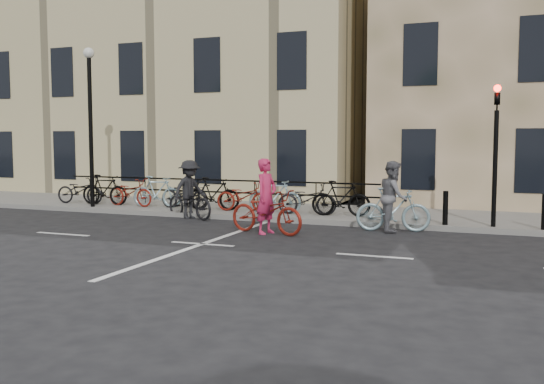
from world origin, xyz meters
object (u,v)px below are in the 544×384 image
(cyclist_grey, at_px, (393,203))
(lamp_post, at_px, (90,107))
(cyclist_pink, at_px, (266,208))
(cyclist_dark, at_px, (190,196))
(traffic_light, at_px, (496,138))

(cyclist_grey, bearing_deg, lamp_post, 73.55)
(cyclist_pink, xyz_separation_m, cyclist_grey, (2.96, 1.55, 0.08))
(lamp_post, xyz_separation_m, cyclist_pink, (7.29, -2.41, -2.82))
(cyclist_dark, bearing_deg, cyclist_grey, -70.66)
(traffic_light, xyz_separation_m, lamp_post, (-12.70, 0.06, 1.04))
(traffic_light, height_order, lamp_post, lamp_post)
(lamp_post, relative_size, cyclist_dark, 2.50)
(traffic_light, distance_m, cyclist_grey, 3.09)
(cyclist_pink, distance_m, cyclist_dark, 3.81)
(lamp_post, bearing_deg, cyclist_grey, -4.83)
(cyclist_pink, relative_size, cyclist_dark, 1.08)
(traffic_light, height_order, cyclist_pink, traffic_light)
(cyclist_dark, bearing_deg, traffic_light, -64.41)
(cyclist_grey, xyz_separation_m, cyclist_dark, (-6.25, 0.37, -0.05))
(traffic_light, bearing_deg, cyclist_dark, -177.10)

